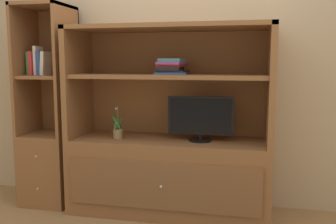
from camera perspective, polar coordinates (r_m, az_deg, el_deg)
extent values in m
cube|color=tan|center=(3.61, 1.39, 8.44)|extent=(6.00, 0.10, 2.80)
cube|color=brown|center=(3.43, 0.18, -9.61)|extent=(1.77, 0.58, 0.67)
cube|color=brown|center=(3.14, -1.01, -11.21)|extent=(1.62, 0.02, 0.40)
sphere|color=silver|center=(3.13, -1.07, -11.29)|extent=(0.02, 0.02, 0.02)
cube|color=brown|center=(3.56, -13.48, 4.42)|extent=(0.05, 0.58, 0.99)
cube|color=brown|center=(3.21, 15.39, 4.02)|extent=(0.05, 0.58, 0.99)
cube|color=brown|center=(3.55, 1.16, 4.62)|extent=(1.77, 0.02, 0.99)
cube|color=brown|center=(3.28, 0.19, 12.71)|extent=(1.77, 0.58, 0.04)
cube|color=brown|center=(3.27, 0.19, 5.46)|extent=(1.67, 0.53, 0.04)
cylinder|color=black|center=(3.28, 4.91, -4.29)|extent=(0.20, 0.20, 0.01)
cylinder|color=black|center=(3.27, 4.92, -3.81)|extent=(0.03, 0.03, 0.04)
cube|color=black|center=(3.24, 4.96, -0.54)|extent=(0.57, 0.02, 0.33)
cube|color=black|center=(3.23, 4.93, -0.57)|extent=(0.53, 0.00, 0.30)
cylinder|color=#8C7251|center=(3.39, -7.62, -3.32)|extent=(0.08, 0.08, 0.08)
cylinder|color=#3D6B33|center=(3.37, -7.67, -0.86)|extent=(0.01, 0.01, 0.21)
cube|color=#2D7A38|center=(3.37, -7.29, -1.80)|extent=(0.03, 0.13, 0.10)
cube|color=#2D7A38|center=(3.39, -7.46, -1.74)|extent=(0.07, 0.02, 0.10)
cube|color=#2D7A38|center=(3.38, -8.00, -1.79)|extent=(0.02, 0.09, 0.09)
cube|color=#2D7A38|center=(3.35, -7.69, -1.85)|extent=(0.09, 0.02, 0.14)
sphere|color=#DB9EC6|center=(3.36, -7.91, 0.52)|extent=(0.02, 0.02, 0.02)
cube|color=#2D519E|center=(3.26, 0.60, 5.92)|extent=(0.29, 0.32, 0.02)
cube|color=black|center=(3.27, 0.81, 6.22)|extent=(0.24, 0.30, 0.02)
cube|color=black|center=(3.27, 0.38, 6.63)|extent=(0.20, 0.30, 0.03)
cube|color=red|center=(3.27, 0.51, 7.07)|extent=(0.22, 0.27, 0.02)
cube|color=purple|center=(3.25, 0.62, 7.44)|extent=(0.23, 0.30, 0.02)
cube|color=teal|center=(3.28, 0.61, 7.88)|extent=(0.20, 0.25, 0.03)
cube|color=brown|center=(3.84, -17.40, -8.03)|extent=(0.45, 0.48, 0.67)
sphere|color=silver|center=(3.60, -19.42, -6.42)|extent=(0.02, 0.02, 0.02)
sphere|color=silver|center=(3.68, -19.21, -10.98)|extent=(0.02, 0.02, 0.02)
cube|color=brown|center=(3.82, -20.74, 5.95)|extent=(0.03, 0.48, 1.20)
cube|color=brown|center=(3.60, -15.05, 6.11)|extent=(0.03, 0.48, 1.20)
cube|color=brown|center=(3.90, -16.27, 6.17)|extent=(0.45, 0.02, 1.20)
cube|color=brown|center=(3.71, -17.94, 5.11)|extent=(0.39, 0.43, 0.03)
cube|color=brown|center=(3.74, -18.36, 15.03)|extent=(0.45, 0.48, 0.03)
cube|color=#338C4C|center=(3.78, -20.03, 6.93)|extent=(0.03, 0.14, 0.22)
cube|color=red|center=(3.77, -19.60, 6.99)|extent=(0.03, 0.17, 0.22)
cube|color=silver|center=(3.75, -19.11, 7.38)|extent=(0.03, 0.13, 0.27)
cube|color=#2D519E|center=(3.73, -18.62, 7.05)|extent=(0.04, 0.16, 0.22)
cube|color=silver|center=(3.71, -18.08, 7.04)|extent=(0.05, 0.15, 0.22)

